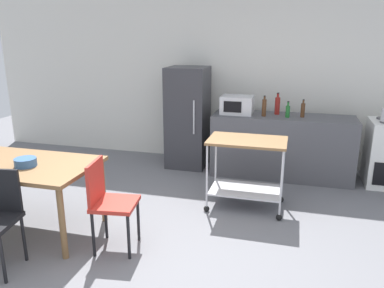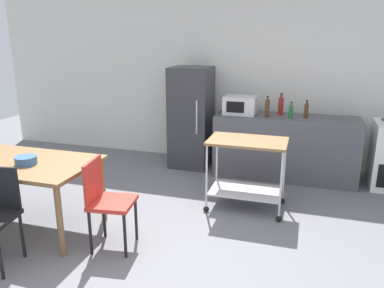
{
  "view_description": "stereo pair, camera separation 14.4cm",
  "coord_description": "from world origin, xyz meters",
  "px_view_note": "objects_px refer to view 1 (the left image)",
  "views": [
    {
      "loc": [
        1.03,
        -2.89,
        2.03
      ],
      "look_at": [
        -0.08,
        1.2,
        0.8
      ],
      "focal_mm": 35.7,
      "sensor_mm": 36.0,
      "label": 1
    },
    {
      "loc": [
        1.17,
        -2.85,
        2.03
      ],
      "look_at": [
        -0.08,
        1.2,
        0.8
      ],
      "focal_mm": 35.7,
      "sensor_mm": 36.0,
      "label": 2
    }
  ],
  "objects_px": {
    "chair_red": "(108,199)",
    "bottle_wine": "(264,107)",
    "microwave": "(237,105)",
    "bottle_soda": "(303,110)",
    "dining_table": "(22,170)",
    "bottle_soy_sauce": "(288,111)",
    "kitchen_cart": "(246,162)",
    "fruit_bowl": "(26,162)",
    "bottle_vinegar": "(277,105)",
    "refrigerator": "(188,117)"
  },
  "relations": [
    {
      "from": "bottle_soda",
      "to": "bottle_wine",
      "type": "bearing_deg",
      "value": -171.86
    },
    {
      "from": "chair_red",
      "to": "bottle_vinegar",
      "type": "height_order",
      "value": "bottle_vinegar"
    },
    {
      "from": "refrigerator",
      "to": "microwave",
      "type": "xyz_separation_m",
      "value": [
        0.78,
        -0.12,
        0.25
      ]
    },
    {
      "from": "chair_red",
      "to": "bottle_soy_sauce",
      "type": "bearing_deg",
      "value": -40.9
    },
    {
      "from": "bottle_vinegar",
      "to": "bottle_soda",
      "type": "height_order",
      "value": "bottle_vinegar"
    },
    {
      "from": "microwave",
      "to": "bottle_soda",
      "type": "bearing_deg",
      "value": -0.19
    },
    {
      "from": "chair_red",
      "to": "refrigerator",
      "type": "xyz_separation_m",
      "value": [
        0.06,
        2.58,
        0.26
      ]
    },
    {
      "from": "bottle_soy_sauce",
      "to": "bottle_soda",
      "type": "bearing_deg",
      "value": 17.15
    },
    {
      "from": "bottle_vinegar",
      "to": "kitchen_cart",
      "type": "bearing_deg",
      "value": -101.2
    },
    {
      "from": "bottle_soy_sauce",
      "to": "fruit_bowl",
      "type": "xyz_separation_m",
      "value": [
        -2.47,
        -2.36,
        -0.2
      ]
    },
    {
      "from": "bottle_vinegar",
      "to": "refrigerator",
      "type": "bearing_deg",
      "value": 179.9
    },
    {
      "from": "bottle_vinegar",
      "to": "fruit_bowl",
      "type": "height_order",
      "value": "bottle_vinegar"
    },
    {
      "from": "refrigerator",
      "to": "fruit_bowl",
      "type": "height_order",
      "value": "refrigerator"
    },
    {
      "from": "refrigerator",
      "to": "microwave",
      "type": "relative_size",
      "value": 3.37
    },
    {
      "from": "kitchen_cart",
      "to": "bottle_wine",
      "type": "relative_size",
      "value": 3.1
    },
    {
      "from": "bottle_wine",
      "to": "refrigerator",
      "type": "bearing_deg",
      "value": 170.55
    },
    {
      "from": "bottle_vinegar",
      "to": "bottle_soy_sauce",
      "type": "distance_m",
      "value": 0.24
    },
    {
      "from": "refrigerator",
      "to": "bottle_vinegar",
      "type": "height_order",
      "value": "refrigerator"
    },
    {
      "from": "bottle_soy_sauce",
      "to": "bottle_wine",
      "type": "bearing_deg",
      "value": -177.7
    },
    {
      "from": "bottle_wine",
      "to": "fruit_bowl",
      "type": "xyz_separation_m",
      "value": [
        -2.15,
        -2.34,
        -0.24
      ]
    },
    {
      "from": "microwave",
      "to": "bottle_wine",
      "type": "distance_m",
      "value": 0.4
    },
    {
      "from": "dining_table",
      "to": "bottle_soy_sauce",
      "type": "distance_m",
      "value": 3.46
    },
    {
      "from": "dining_table",
      "to": "bottle_wine",
      "type": "height_order",
      "value": "bottle_wine"
    },
    {
      "from": "chair_red",
      "to": "kitchen_cart",
      "type": "relative_size",
      "value": 0.98
    },
    {
      "from": "dining_table",
      "to": "refrigerator",
      "type": "distance_m",
      "value": 2.7
    },
    {
      "from": "refrigerator",
      "to": "kitchen_cart",
      "type": "xyz_separation_m",
      "value": [
        1.09,
        -1.32,
        -0.2
      ]
    },
    {
      "from": "kitchen_cart",
      "to": "bottle_wine",
      "type": "distance_m",
      "value": 1.21
    },
    {
      "from": "bottle_vinegar",
      "to": "microwave",
      "type": "bearing_deg",
      "value": -168.61
    },
    {
      "from": "bottle_wine",
      "to": "bottle_vinegar",
      "type": "height_order",
      "value": "bottle_vinegar"
    },
    {
      "from": "bottle_soy_sauce",
      "to": "microwave",
      "type": "bearing_deg",
      "value": 174.82
    },
    {
      "from": "kitchen_cart",
      "to": "bottle_wine",
      "type": "bearing_deg",
      "value": 85.55
    },
    {
      "from": "kitchen_cart",
      "to": "fruit_bowl",
      "type": "height_order",
      "value": "kitchen_cart"
    },
    {
      "from": "bottle_wine",
      "to": "bottle_soy_sauce",
      "type": "distance_m",
      "value": 0.33
    },
    {
      "from": "refrigerator",
      "to": "microwave",
      "type": "height_order",
      "value": "refrigerator"
    },
    {
      "from": "bottle_wine",
      "to": "bottle_vinegar",
      "type": "bearing_deg",
      "value": 48.19
    },
    {
      "from": "bottle_wine",
      "to": "fruit_bowl",
      "type": "bearing_deg",
      "value": -132.52
    },
    {
      "from": "dining_table",
      "to": "chair_red",
      "type": "xyz_separation_m",
      "value": [
        1.02,
        -0.11,
        -0.15
      ]
    },
    {
      "from": "chair_red",
      "to": "bottle_wine",
      "type": "bearing_deg",
      "value": -35.21
    },
    {
      "from": "fruit_bowl",
      "to": "microwave",
      "type": "bearing_deg",
      "value": 54.12
    },
    {
      "from": "chair_red",
      "to": "microwave",
      "type": "xyz_separation_m",
      "value": [
        0.84,
        2.46,
        0.51
      ]
    },
    {
      "from": "chair_red",
      "to": "refrigerator",
      "type": "height_order",
      "value": "refrigerator"
    },
    {
      "from": "dining_table",
      "to": "kitchen_cart",
      "type": "xyz_separation_m",
      "value": [
        2.17,
        1.15,
        -0.1
      ]
    },
    {
      "from": "bottle_vinegar",
      "to": "fruit_bowl",
      "type": "relative_size",
      "value": 1.46
    },
    {
      "from": "refrigerator",
      "to": "kitchen_cart",
      "type": "distance_m",
      "value": 1.72
    },
    {
      "from": "bottle_soy_sauce",
      "to": "dining_table",
      "type": "bearing_deg",
      "value": -138.46
    },
    {
      "from": "chair_red",
      "to": "bottle_soda",
      "type": "xyz_separation_m",
      "value": [
        1.76,
        2.46,
        0.49
      ]
    },
    {
      "from": "bottle_vinegar",
      "to": "bottle_soda",
      "type": "distance_m",
      "value": 0.38
    },
    {
      "from": "refrigerator",
      "to": "fruit_bowl",
      "type": "bearing_deg",
      "value": -110.95
    },
    {
      "from": "dining_table",
      "to": "bottle_vinegar",
      "type": "height_order",
      "value": "bottle_vinegar"
    },
    {
      "from": "dining_table",
      "to": "bottle_wine",
      "type": "distance_m",
      "value": 3.22
    }
  ]
}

